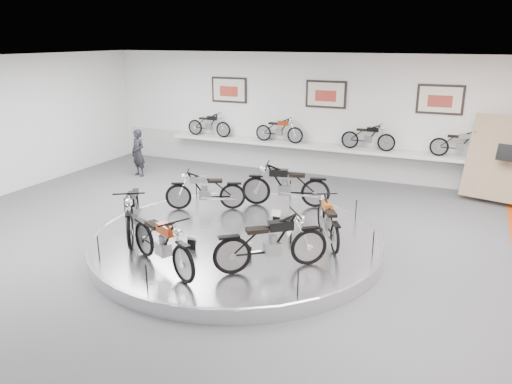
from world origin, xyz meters
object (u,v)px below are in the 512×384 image
at_px(visitor, 138,153).
at_px(bike_a, 328,220).
at_px(shelf, 321,147).
at_px(bike_b, 286,185).
at_px(display_platform, 237,241).
at_px(bike_d, 133,211).
at_px(bike_e, 162,242).
at_px(bike_c, 205,190).
at_px(bike_f, 271,242).

bearing_deg(visitor, bike_a, -7.90).
height_order(shelf, bike_b, bike_b).
bearing_deg(bike_a, display_platform, 74.82).
xyz_separation_m(shelf, bike_d, (-2.06, -7.33, -0.14)).
bearing_deg(bike_d, visitor, -176.83).
bearing_deg(bike_a, bike_e, 107.38).
height_order(bike_c, visitor, visitor).
relative_size(bike_a, bike_e, 0.88).
relative_size(bike_c, bike_e, 0.93).
distance_m(bike_d, bike_f, 3.42).
bearing_deg(bike_f, bike_b, 67.51).
relative_size(bike_a, bike_b, 0.84).
bearing_deg(bike_b, bike_e, 64.43).
height_order(bike_b, bike_f, bike_b).
bearing_deg(bike_e, bike_c, 132.64).
relative_size(bike_b, bike_d, 1.00).
distance_m(bike_d, visitor, 6.14).
xyz_separation_m(bike_b, bike_f, (1.05, -3.56, -0.01)).
bearing_deg(bike_b, display_platform, 67.85).
height_order(display_platform, bike_f, bike_f).
xyz_separation_m(bike_c, visitor, (-4.15, 2.85, -0.01)).
bearing_deg(bike_c, visitor, -59.79).
relative_size(shelf, bike_e, 5.99).
height_order(bike_c, bike_e, bike_e).
height_order(shelf, bike_a, bike_a).
height_order(bike_c, bike_d, bike_d).
distance_m(bike_e, visitor, 7.99).
xyz_separation_m(bike_c, bike_e, (0.94, -3.30, 0.04)).
bearing_deg(bike_d, bike_e, 20.94).
relative_size(shelf, bike_a, 6.83).
bearing_deg(shelf, visitor, -157.53).
xyz_separation_m(bike_b, bike_d, (-2.35, -3.20, -0.00)).
bearing_deg(display_platform, bike_b, 82.84).
xyz_separation_m(bike_b, visitor, (-5.91, 1.80, -0.08)).
distance_m(bike_c, bike_d, 2.23).
distance_m(bike_a, visitor, 8.36).
bearing_deg(display_platform, bike_a, 13.43).
relative_size(display_platform, shelf, 0.58).
bearing_deg(shelf, bike_c, -105.82).
bearing_deg(visitor, bike_d, -36.86).
relative_size(shelf, bike_c, 6.44).
relative_size(shelf, bike_b, 5.74).
relative_size(display_platform, bike_f, 3.42).
relative_size(bike_a, bike_f, 0.86).
bearing_deg(bike_e, bike_a, 72.71).
distance_m(bike_c, visitor, 5.04).
bearing_deg(shelf, bike_d, -105.71).
bearing_deg(bike_a, bike_b, 13.43).
xyz_separation_m(bike_e, bike_f, (1.86, 0.79, 0.01)).
relative_size(bike_b, visitor, 1.22).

